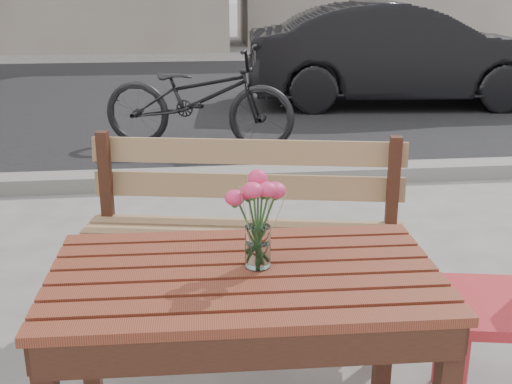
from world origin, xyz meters
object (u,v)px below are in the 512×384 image
at_px(parked_car, 401,54).
at_px(bicycle, 198,98).
at_px(main_table, 245,306).
at_px(main_vase, 258,207).

distance_m(parked_car, bicycle, 3.31).
distance_m(main_table, parked_car, 6.85).
bearing_deg(parked_car, main_table, 162.13).
xyz_separation_m(main_table, main_vase, (0.04, 0.03, 0.31)).
bearing_deg(bicycle, main_vase, -162.38).
bearing_deg(parked_car, main_vase, 162.38).
bearing_deg(main_table, main_vase, 33.54).
relative_size(main_vase, bicycle, 0.17).
relative_size(main_table, parked_car, 0.31).
relative_size(parked_car, bicycle, 2.10).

